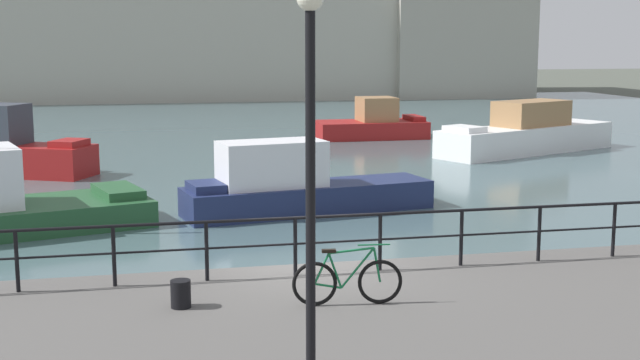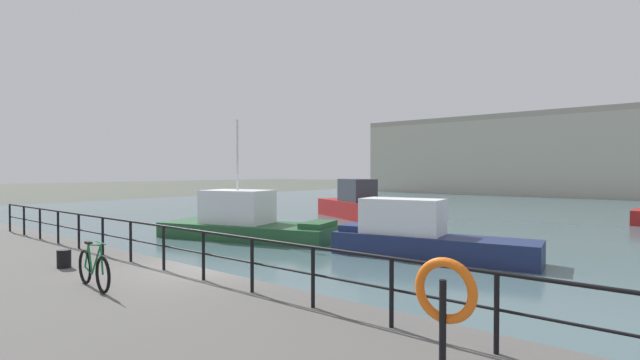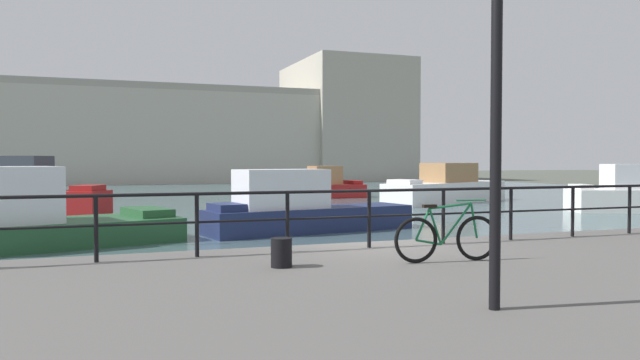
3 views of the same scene
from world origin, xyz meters
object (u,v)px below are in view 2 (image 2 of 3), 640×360
parked_bicycle (94,269)px  life_ring_stand (445,295)px  moored_harbor_tender (246,222)px  moored_cabin_cruiser (356,205)px  moored_green_narrowboat (421,236)px  mooring_bollard (64,259)px

parked_bicycle → life_ring_stand: size_ratio=1.26×
moored_harbor_tender → parked_bicycle: size_ratio=5.11×
moored_harbor_tender → moored_cabin_cruiser: (-1.26, 10.68, 0.15)m
moored_cabin_cruiser → parked_bicycle: 22.67m
moored_harbor_tender → life_ring_stand: moored_harbor_tender is taller
moored_harbor_tender → parked_bicycle: 12.64m
moored_cabin_cruiser → moored_green_narrowboat: bearing=-18.1°
moored_green_narrowboat → life_ring_stand: (5.91, -10.58, 1.02)m
moored_harbor_tender → parked_bicycle: bearing=-70.9°
moored_green_narrowboat → parked_bicycle: bearing=73.3°
moored_cabin_cruiser → life_ring_stand: (15.79, -20.27, 0.88)m
life_ring_stand → moored_green_narrowboat: bearing=119.2°
moored_green_narrowboat → parked_bicycle: 11.38m
moored_cabin_cruiser → life_ring_stand: moored_cabin_cruiser is taller
moored_green_narrowboat → parked_bicycle: (-1.30, -11.29, 0.43)m
moored_harbor_tender → moored_green_narrowboat: moored_harbor_tender is taller
life_ring_stand → moored_cabin_cruiser: bearing=127.9°
moored_harbor_tender → moored_cabin_cruiser: bearing=80.5°
moored_cabin_cruiser → life_ring_stand: 25.70m
moored_green_narrowboat → mooring_bollard: bearing=60.1°
moored_green_narrowboat → moored_cabin_cruiser: 13.84m
moored_harbor_tender → mooring_bollard: 10.94m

